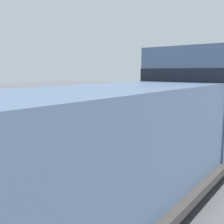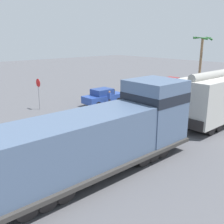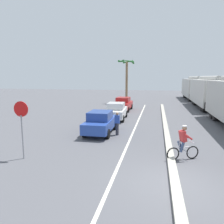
{
  "view_description": "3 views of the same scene",
  "coord_description": "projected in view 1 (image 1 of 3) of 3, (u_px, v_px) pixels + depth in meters",
  "views": [
    {
      "loc": [
        9.04,
        -6.9,
        3.42
      ],
      "look_at": [
        0.94,
        3.38,
        1.39
      ],
      "focal_mm": 42.0,
      "sensor_mm": 36.0,
      "label": 1
    },
    {
      "loc": [
        15.0,
        -9.36,
        6.51
      ],
      "look_at": [
        3.23,
        1.02,
        2.02
      ],
      "focal_mm": 42.0,
      "sensor_mm": 36.0,
      "label": 2
    },
    {
      "loc": [
        -0.78,
        -8.1,
        4.03
      ],
      "look_at": [
        -4.33,
        9.21,
        1.2
      ],
      "focal_mm": 35.0,
      "sensor_mm": 36.0,
      "label": 3
    }
  ],
  "objects": [
    {
      "name": "lane_stripe",
      "position": [
        97.0,
        123.0,
        17.53
      ],
      "size": [
        0.14,
        36.0,
        0.01
      ],
      "primitive_type": "cube",
      "color": "silver",
      "rests_on": "ground"
    },
    {
      "name": "pedestrian_by_cars",
      "position": [
        91.0,
        108.0,
        18.47
      ],
      "size": [
        0.34,
        0.22,
        1.62
      ],
      "color": "#33333D",
      "rests_on": "ground"
    },
    {
      "name": "locomotive",
      "position": [
        142.0,
        137.0,
        6.55
      ],
      "size": [
        3.1,
        11.61,
        4.2
      ],
      "color": "slate",
      "rests_on": "ground"
    },
    {
      "name": "parked_car_red",
      "position": [
        155.0,
        96.0,
        28.13
      ],
      "size": [
        1.94,
        4.25,
        1.62
      ],
      "color": "red",
      "rests_on": "ground"
    },
    {
      "name": "palm_tree_near",
      "position": [
        180.0,
        60.0,
        34.11
      ],
      "size": [
        2.56,
        2.57,
        6.8
      ],
      "color": "#846647",
      "rests_on": "ground"
    },
    {
      "name": "parked_car_white",
      "position": [
        125.0,
        101.0,
        23.56
      ],
      "size": [
        1.93,
        4.25,
        1.62
      ],
      "color": "silver",
      "rests_on": "ground"
    },
    {
      "name": "median_curb",
      "position": [
        126.0,
        126.0,
        16.05
      ],
      "size": [
        0.36,
        36.0,
        0.16
      ],
      "primitive_type": "cube",
      "color": "#B2AD9E",
      "rests_on": "ground"
    },
    {
      "name": "ground_plane",
      "position": [
        47.0,
        151.0,
        11.41
      ],
      "size": [
        120.0,
        120.0,
        0.0
      ],
      "primitive_type": "plane",
      "color": "#56565B"
    },
    {
      "name": "cyclist",
      "position": [
        97.0,
        124.0,
        13.0
      ],
      "size": [
        1.59,
        0.78,
        1.71
      ],
      "color": "black",
      "rests_on": "ground"
    },
    {
      "name": "parked_car_blue",
      "position": [
        81.0,
        107.0,
        19.45
      ],
      "size": [
        1.86,
        4.21,
        1.62
      ],
      "color": "#28479E",
      "rests_on": "ground"
    }
  ]
}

